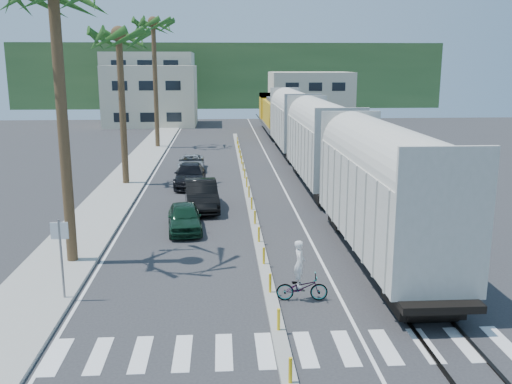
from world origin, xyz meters
The scene contains 16 objects.
ground centered at (0.00, 0.00, 0.00)m, with size 140.00×140.00×0.00m, color #28282B.
sidewalk centered at (-8.50, 25.00, 0.07)m, with size 3.00×90.00×0.15m, color gray.
rails centered at (5.00, 28.00, 0.03)m, with size 1.56×100.00×0.06m.
median centered at (0.00, 19.96, 0.09)m, with size 0.45×60.00×0.85m.
crosswalk centered at (0.00, -2.00, 0.01)m, with size 14.00×2.20×0.01m, color silver.
lane_markings centered at (-2.15, 25.00, 0.00)m, with size 9.42×90.00×0.01m.
freight_train centered at (5.00, 26.12, 2.91)m, with size 3.00×60.94×5.85m.
palm_trees centered at (-8.10, 22.70, 10.81)m, with size 3.50×37.20×13.75m.
street_sign centered at (-7.30, 2.00, 1.97)m, with size 0.60×0.08×3.00m.
buildings centered at (-6.41, 71.66, 4.36)m, with size 38.00×27.00×10.00m.
hillside centered at (0.00, 100.00, 6.00)m, with size 80.00×20.00×12.00m, color #385628.
car_lead centered at (-3.57, 10.51, 0.70)m, with size 2.02×4.22×1.39m, color black.
car_second centered at (-2.86, 14.86, 0.84)m, with size 2.26×5.23×1.68m, color black.
car_third centered at (-3.82, 21.30, 0.75)m, with size 2.14×5.19×1.50m, color black.
car_rear centered at (-4.04, 27.31, 0.60)m, with size 2.03×4.32×1.20m, color #ADB0B2.
cyclist centered at (1.07, 1.57, 0.71)m, with size 0.84×1.89×2.22m.
Camera 1 is at (-1.72, -17.22, 8.21)m, focal length 40.00 mm.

